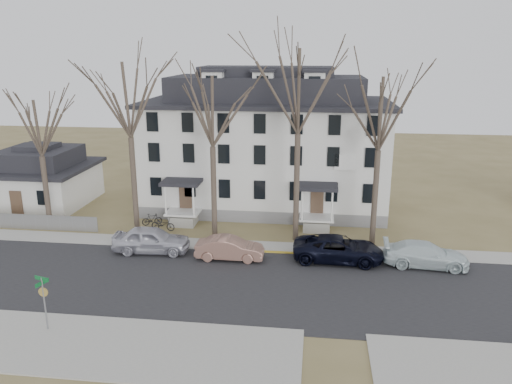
# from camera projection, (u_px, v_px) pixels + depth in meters

# --- Properties ---
(ground) EXTENTS (120.00, 120.00, 0.00)m
(ground) POSITION_uv_depth(u_px,v_px,m) (269.00, 304.00, 27.28)
(ground) COLOR olive
(ground) RESTS_ON ground
(main_road) EXTENTS (120.00, 10.00, 0.04)m
(main_road) POSITION_uv_depth(u_px,v_px,m) (272.00, 287.00, 29.19)
(main_road) COLOR #27272A
(main_road) RESTS_ON ground
(far_sidewalk) EXTENTS (120.00, 2.00, 0.08)m
(far_sidewalk) POSITION_uv_depth(u_px,v_px,m) (280.00, 248.00, 34.91)
(far_sidewalk) COLOR #A09F97
(far_sidewalk) RESTS_ON ground
(near_sidewalk_left) EXTENTS (20.00, 5.00, 0.08)m
(near_sidewalk_left) POSITION_uv_depth(u_px,v_px,m) (89.00, 346.00, 23.45)
(near_sidewalk_left) COLOR #A09F97
(near_sidewalk_left) RESTS_ON ground
(yellow_curb) EXTENTS (14.00, 0.25, 0.06)m
(yellow_curb) POSITION_uv_depth(u_px,v_px,m) (353.00, 257.00, 33.47)
(yellow_curb) COLOR gold
(yellow_curb) RESTS_ON ground
(boarding_house) EXTENTS (20.80, 12.36, 12.05)m
(boarding_house) POSITION_uv_depth(u_px,v_px,m) (266.00, 146.00, 43.16)
(boarding_house) COLOR slate
(boarding_house) RESTS_ON ground
(small_house) EXTENTS (8.70, 8.70, 5.00)m
(small_house) POSITION_uv_depth(u_px,v_px,m) (41.00, 179.00, 44.50)
(small_house) COLOR silver
(small_house) RESTS_ON ground
(fence) EXTENTS (14.00, 0.06, 1.20)m
(fence) POSITION_uv_depth(u_px,v_px,m) (12.00, 228.00, 38.81)
(fence) COLOR gray
(fence) RESTS_ON ground
(tree_far_left) EXTENTS (8.40, 8.40, 13.72)m
(tree_far_left) POSITION_uv_depth(u_px,v_px,m) (128.00, 95.00, 35.06)
(tree_far_left) COLOR #473B31
(tree_far_left) RESTS_ON ground
(tree_mid_left) EXTENTS (7.80, 7.80, 12.74)m
(tree_mid_left) POSITION_uv_depth(u_px,v_px,m) (212.00, 106.00, 34.56)
(tree_mid_left) COLOR #473B31
(tree_mid_left) RESTS_ON ground
(tree_center) EXTENTS (9.00, 9.00, 14.70)m
(tree_center) POSITION_uv_depth(u_px,v_px,m) (299.00, 85.00, 33.45)
(tree_center) COLOR #473B31
(tree_center) RESTS_ON ground
(tree_mid_right) EXTENTS (7.80, 7.80, 12.74)m
(tree_mid_right) POSITION_uv_depth(u_px,v_px,m) (381.00, 109.00, 33.22)
(tree_mid_right) COLOR #473B31
(tree_mid_right) RESTS_ON ground
(tree_bungalow) EXTENTS (6.60, 6.60, 10.78)m
(tree_bungalow) POSITION_uv_depth(u_px,v_px,m) (38.00, 124.00, 36.50)
(tree_bungalow) COLOR #473B31
(tree_bungalow) RESTS_ON ground
(car_silver) EXTENTS (5.33, 2.40, 1.78)m
(car_silver) POSITION_uv_depth(u_px,v_px,m) (151.00, 240.00, 33.99)
(car_silver) COLOR silver
(car_silver) RESTS_ON ground
(car_tan) EXTENTS (4.52, 1.63, 1.48)m
(car_tan) POSITION_uv_depth(u_px,v_px,m) (230.00, 249.00, 32.91)
(car_tan) COLOR #8C6355
(car_tan) RESTS_ON ground
(car_navy) EXTENTS (5.98, 2.92, 1.64)m
(car_navy) POSITION_uv_depth(u_px,v_px,m) (338.00, 249.00, 32.61)
(car_navy) COLOR black
(car_navy) RESTS_ON ground
(car_white) EXTENTS (5.45, 2.49, 1.55)m
(car_white) POSITION_uv_depth(u_px,v_px,m) (425.00, 255.00, 31.83)
(car_white) COLOR silver
(car_white) RESTS_ON ground
(bicycle_left) EXTENTS (1.94, 0.86, 0.99)m
(bicycle_left) POSITION_uv_depth(u_px,v_px,m) (163.00, 225.00, 38.13)
(bicycle_left) COLOR black
(bicycle_left) RESTS_ON ground
(bicycle_right) EXTENTS (1.62, 1.08, 0.95)m
(bicycle_right) POSITION_uv_depth(u_px,v_px,m) (152.00, 220.00, 39.28)
(bicycle_right) COLOR black
(bicycle_right) RESTS_ON ground
(street_sign) EXTENTS (0.83, 0.83, 2.91)m
(street_sign) POSITION_uv_depth(u_px,v_px,m) (44.00, 296.00, 24.22)
(street_sign) COLOR gray
(street_sign) RESTS_ON ground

